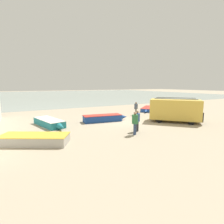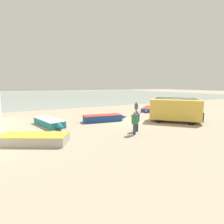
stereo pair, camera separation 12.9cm
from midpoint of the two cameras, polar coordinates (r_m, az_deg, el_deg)
ground_plane at (r=17.73m, az=2.95°, el=-3.01°), size 200.00×200.00×0.00m
sea_water at (r=67.62m, az=-20.07°, el=5.26°), size 120.00×80.00×0.01m
parked_van at (r=18.29m, az=20.18°, el=0.72°), size 4.74×4.83×2.36m
fishing_rowboat_0 at (r=25.34m, az=12.17°, el=0.97°), size 4.42×3.99×0.50m
fishing_rowboat_1 at (r=17.62m, az=-2.30°, el=-1.97°), size 4.70×1.73×0.67m
fishing_rowboat_2 at (r=16.62m, az=-19.43°, el=-3.24°), size 2.33×4.86×0.61m
fishing_rowboat_3 at (r=12.09m, az=-24.55°, el=-8.07°), size 4.90×3.32×0.59m
fisherman_0 at (r=21.26m, az=8.09°, el=1.50°), size 0.42×0.42×1.59m
fisherman_1 at (r=13.80m, az=8.35°, el=-2.30°), size 0.44×0.44×1.67m
fisherman_2 at (r=12.88m, az=7.66°, el=-2.95°), size 0.45×0.45×1.72m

